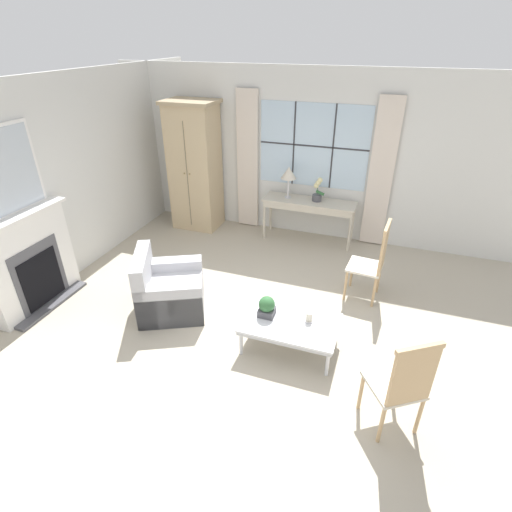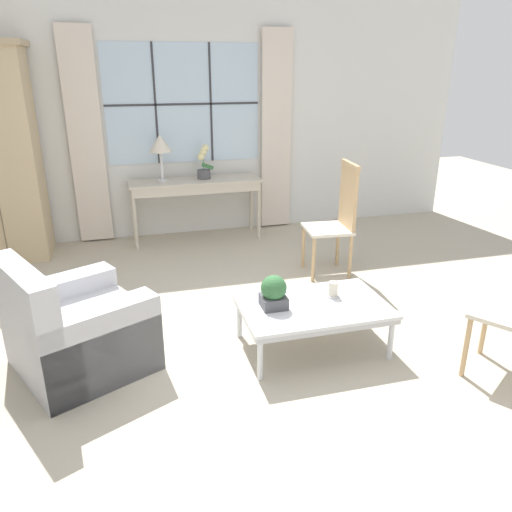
{
  "view_description": "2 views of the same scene",
  "coord_description": "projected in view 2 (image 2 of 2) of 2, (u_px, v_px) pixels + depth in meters",
  "views": [
    {
      "loc": [
        1.31,
        -3.57,
        3.25
      ],
      "look_at": [
        -0.07,
        0.35,
        0.9
      ],
      "focal_mm": 28.0,
      "sensor_mm": 36.0,
      "label": 1
    },
    {
      "loc": [
        -0.79,
        -3.16,
        2.02
      ],
      "look_at": [
        0.14,
        0.26,
        0.66
      ],
      "focal_mm": 35.0,
      "sensor_mm": 36.0,
      "label": 2
    }
  ],
  "objects": [
    {
      "name": "ground_plane",
      "position": [
        247.0,
        351.0,
        3.77
      ],
      "size": [
        14.0,
        14.0,
        0.0
      ],
      "primitive_type": "plane",
      "color": "#B2A893"
    },
    {
      "name": "wall_back_windowed",
      "position": [
        184.0,
        121.0,
        5.99
      ],
      "size": [
        7.2,
        0.14,
        2.8
      ],
      "color": "silver",
      "rests_on": "ground_plane"
    },
    {
      "name": "console_table",
      "position": [
        195.0,
        187.0,
        5.99
      ],
      "size": [
        1.57,
        0.45,
        0.74
      ],
      "color": "beige",
      "rests_on": "ground_plane"
    },
    {
      "name": "table_lamp",
      "position": [
        160.0,
        144.0,
        5.72
      ],
      "size": [
        0.26,
        0.26,
        0.55
      ],
      "color": "silver",
      "rests_on": "console_table"
    },
    {
      "name": "potted_orchid",
      "position": [
        204.0,
        165.0,
        5.97
      ],
      "size": [
        0.2,
        0.16,
        0.41
      ],
      "color": "#4C4C51",
      "rests_on": "console_table"
    },
    {
      "name": "armchair_upholstered",
      "position": [
        76.0,
        332.0,
        3.47
      ],
      "size": [
        1.1,
        1.11,
        0.84
      ],
      "color": "#B2B2B7",
      "rests_on": "ground_plane"
    },
    {
      "name": "side_chair_wooden",
      "position": [
        338.0,
        214.0,
        4.98
      ],
      "size": [
        0.48,
        0.48,
        1.14
      ],
      "color": "beige",
      "rests_on": "ground_plane"
    },
    {
      "name": "coffee_table",
      "position": [
        313.0,
        309.0,
        3.71
      ],
      "size": [
        1.08,
        0.7,
        0.36
      ],
      "color": "silver",
      "rests_on": "ground_plane"
    },
    {
      "name": "potted_plant_small",
      "position": [
        274.0,
        292.0,
        3.61
      ],
      "size": [
        0.19,
        0.19,
        0.25
      ],
      "color": "#4C4C51",
      "rests_on": "coffee_table"
    },
    {
      "name": "pillar_candle",
      "position": [
        333.0,
        290.0,
        3.79
      ],
      "size": [
        0.1,
        0.1,
        0.13
      ],
      "color": "silver",
      "rests_on": "coffee_table"
    }
  ]
}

